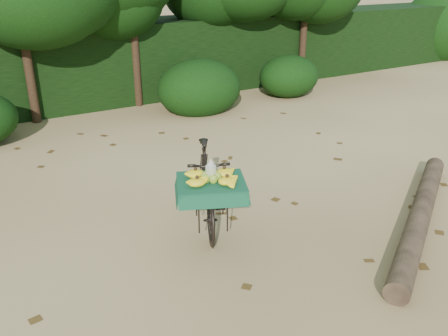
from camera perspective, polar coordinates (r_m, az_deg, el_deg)
ground at (r=6.55m, az=3.42°, el=-3.97°), size 80.00×80.00×0.00m
vendor_bicycle at (r=5.74m, az=-2.11°, el=-2.21°), size 1.26×1.84×1.02m
fallen_log at (r=6.41m, az=22.55°, el=-5.15°), size 3.19×2.07×0.26m
hedge_backdrop at (r=11.76m, az=-14.41°, el=12.18°), size 26.00×1.80×1.80m
tree_row at (r=10.68m, az=-17.10°, el=16.86°), size 14.50×2.00×4.00m
bush_clumps at (r=10.18m, az=-8.00°, el=8.47°), size 8.80×1.70×0.90m
leaf_litter at (r=7.03m, az=0.44°, el=-1.88°), size 7.00×7.30×0.01m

